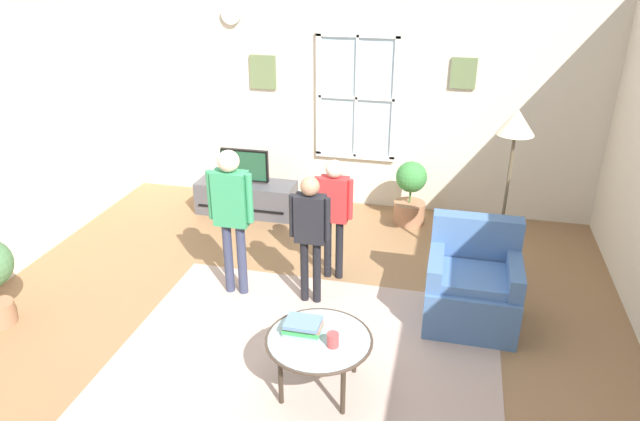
{
  "coord_description": "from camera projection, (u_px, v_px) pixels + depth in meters",
  "views": [
    {
      "loc": [
        1.22,
        -3.74,
        2.96
      ],
      "look_at": [
        0.21,
        0.5,
        0.98
      ],
      "focal_mm": 32.47,
      "sensor_mm": 36.0,
      "label": 1
    }
  ],
  "objects": [
    {
      "name": "ground_plane",
      "position": [
        282.0,
        340.0,
        4.8
      ],
      "size": [
        6.35,
        6.44,
        0.02
      ],
      "primitive_type": "cube",
      "color": "olive"
    },
    {
      "name": "back_wall",
      "position": [
        351.0,
        98.0,
        6.88
      ],
      "size": [
        5.75,
        0.17,
        2.64
      ],
      "color": "beige",
      "rests_on": "ground_plane"
    },
    {
      "name": "area_rug",
      "position": [
        308.0,
        353.0,
        4.63
      ],
      "size": [
        3.0,
        2.26,
        0.01
      ],
      "primitive_type": "cube",
      "color": "tan",
      "rests_on": "ground_plane"
    },
    {
      "name": "tv_stand",
      "position": [
        247.0,
        197.0,
        7.03
      ],
      "size": [
        1.19,
        0.45,
        0.39
      ],
      "color": "#4C4C51",
      "rests_on": "ground_plane"
    },
    {
      "name": "television",
      "position": [
        245.0,
        166.0,
        6.85
      ],
      "size": [
        0.58,
        0.08,
        0.41
      ],
      "color": "#4C4C4C",
      "rests_on": "tv_stand"
    },
    {
      "name": "armchair",
      "position": [
        472.0,
        286.0,
        4.94
      ],
      "size": [
        0.76,
        0.74,
        0.87
      ],
      "color": "#476B9E",
      "rests_on": "ground_plane"
    },
    {
      "name": "coffee_table",
      "position": [
        319.0,
        342.0,
        4.11
      ],
      "size": [
        0.77,
        0.77,
        0.44
      ],
      "color": "#99B2B7",
      "rests_on": "ground_plane"
    },
    {
      "name": "book_stack",
      "position": [
        303.0,
        326.0,
        4.15
      ],
      "size": [
        0.28,
        0.2,
        0.1
      ],
      "color": "#95CAAF",
      "rests_on": "coffee_table"
    },
    {
      "name": "cup",
      "position": [
        333.0,
        340.0,
        4.01
      ],
      "size": [
        0.09,
        0.09,
        0.1
      ],
      "primitive_type": "cylinder",
      "color": "#BF3F3F",
      "rests_on": "coffee_table"
    },
    {
      "name": "remote_near_books",
      "position": [
        308.0,
        329.0,
        4.19
      ],
      "size": [
        0.11,
        0.14,
        0.02
      ],
      "primitive_type": "cube",
      "rotation": [
        0.0,
        0.0,
        -0.57
      ],
      "color": "black",
      "rests_on": "coffee_table"
    },
    {
      "name": "person_black_shirt",
      "position": [
        310.0,
        226.0,
        5.01
      ],
      "size": [
        0.37,
        0.17,
        1.22
      ],
      "color": "black",
      "rests_on": "ground_plane"
    },
    {
      "name": "person_red_shirt",
      "position": [
        334.0,
        206.0,
        5.4
      ],
      "size": [
        0.37,
        0.17,
        1.21
      ],
      "color": "black",
      "rests_on": "ground_plane"
    },
    {
      "name": "person_green_shirt",
      "position": [
        231.0,
        207.0,
        5.1
      ],
      "size": [
        0.42,
        0.19,
        1.4
      ],
      "color": "#333851",
      "rests_on": "ground_plane"
    },
    {
      "name": "potted_plant_by_window",
      "position": [
        410.0,
        192.0,
        6.69
      ],
      "size": [
        0.36,
        0.36,
        0.75
      ],
      "color": "#9E6B4C",
      "rests_on": "ground_plane"
    },
    {
      "name": "floor_lamp",
      "position": [
        514.0,
        141.0,
        4.95
      ],
      "size": [
        0.32,
        0.32,
        1.73
      ],
      "color": "black",
      "rests_on": "ground_plane"
    }
  ]
}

